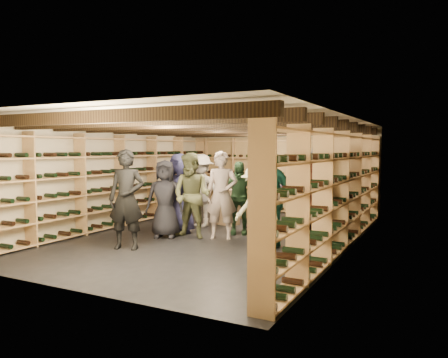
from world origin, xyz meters
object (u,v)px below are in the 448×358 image
person_4 (270,198)px  person_12 (322,195)px  crate_stack_right (240,208)px  person_6 (180,193)px  crate_stack_left (228,207)px  crate_loose (319,220)px  person_1 (126,199)px  person_3 (257,209)px  person_11 (259,192)px  person_8 (313,203)px  person_9 (200,190)px  person_10 (238,198)px  person_2 (192,196)px  person_0 (165,199)px  person_7 (222,195)px

person_4 → person_12: 1.00m
crate_stack_right → person_6: (-0.26, -2.51, 0.61)m
crate_stack_left → crate_stack_right: crate_stack_left is taller
crate_stack_left → crate_loose: size_ratio=1.70×
person_6 → person_1: bearing=-69.5°
crate_loose → person_3: person_3 is taller
person_1 → person_3: person_1 is taller
person_11 → person_12: person_12 is taller
crate_stack_right → crate_loose: crate_stack_right is taller
crate_loose → person_8: (0.62, -2.79, 0.77)m
crate_stack_left → person_9: (-0.45, -0.52, 0.42)m
crate_stack_right → person_10: size_ratio=0.37×
crate_loose → person_11: size_ratio=0.30×
person_1 → person_2: bearing=49.5°
person_1 → person_9: 2.60m
person_0 → person_3: bearing=-29.9°
person_4 → person_8: 0.83m
person_1 → person_4: (2.22, 1.48, -0.01)m
person_12 → crate_stack_right: bearing=141.7°
person_4 → person_6: bearing=-172.5°
person_4 → person_7: bearing=-172.5°
crate_stack_right → person_0: person_0 is taller
person_10 → person_11: person_11 is taller
person_2 → person_8: bearing=-0.1°
person_1 → person_7: 1.95m
person_6 → person_8: bearing=16.4°
person_7 → person_11: 1.52m
person_1 → person_4: 2.66m
person_8 → person_3: bearing=-128.3°
person_9 → person_10: (1.18, -0.41, -0.07)m
person_0 → person_8: (3.03, 0.28, 0.06)m
crate_stack_left → person_12: (2.56, -1.09, 0.53)m
person_4 → person_12: bearing=48.5°
person_4 → person_11: person_4 is taller
person_6 → person_9: person_6 is taller
crate_stack_right → person_3: (1.89, -3.32, 0.51)m
person_4 → person_7: (-1.10, 0.13, -0.01)m
person_12 → person_9: bearing=169.8°
crate_stack_left → person_1: 3.20m
crate_stack_right → person_6: person_6 is taller
person_1 → crate_stack_right: bearing=67.4°
crate_stack_left → crate_loose: 2.27m
person_3 → person_6: (-2.15, 0.81, 0.10)m
person_6 → person_7: 1.09m
person_2 → person_8: size_ratio=1.02×
person_12 → person_6: bearing=-173.8°
person_2 → person_4: (1.67, 0.10, 0.03)m
person_1 → person_7: bearing=36.6°
person_1 → person_9: person_1 is taller
person_6 → person_9: size_ratio=1.01×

